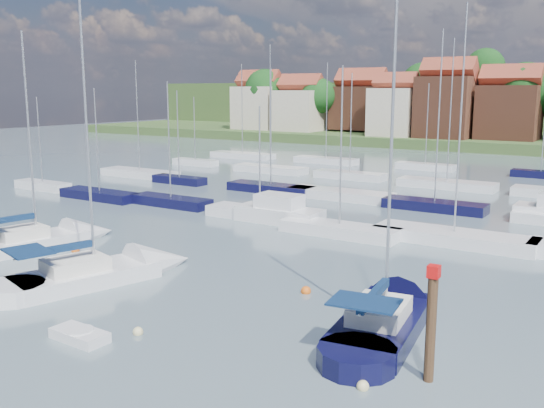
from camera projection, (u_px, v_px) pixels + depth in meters
The scene contains 13 objects.
ground at pixel (427, 193), 61.46m from camera, with size 260.00×260.00×0.00m, color #4F616B.
sailboat_left at pixel (49, 241), 40.48m from camera, with size 4.98×11.44×15.09m.
sailboat_centre at pixel (111, 273), 33.41m from camera, with size 6.36×12.24×16.07m.
sailboat_navy at pixel (390, 315), 27.10m from camera, with size 4.53×11.78×15.91m.
tender at pixel (80, 335), 25.21m from camera, with size 2.61×1.28×0.56m.
timber_piling at pixel (430, 349), 21.49m from camera, with size 0.40×0.40×6.56m.
buoy_c at pixel (26, 287), 32.09m from camera, with size 0.51×0.51×0.51m, color #D85914.
buoy_d at pixel (138, 334), 25.86m from camera, with size 0.45×0.45×0.45m, color beige.
buoy_e at pixel (306, 293), 31.11m from camera, with size 0.53×0.53×0.53m, color #D85914.
buoy_f at pixel (363, 389), 21.12m from camera, with size 0.44×0.44×0.44m, color beige.
buoy_g at pixel (38, 243), 41.18m from camera, with size 0.42×0.42×0.42m, color #D85914.
buoy_h at pixel (75, 252), 39.00m from camera, with size 0.54×0.54×0.54m, color #D85914.
marina_field at pixel (431, 197), 56.35m from camera, with size 79.62×41.41×15.93m.
Camera 1 is at (19.30, -19.59, 10.28)m, focal length 40.00 mm.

